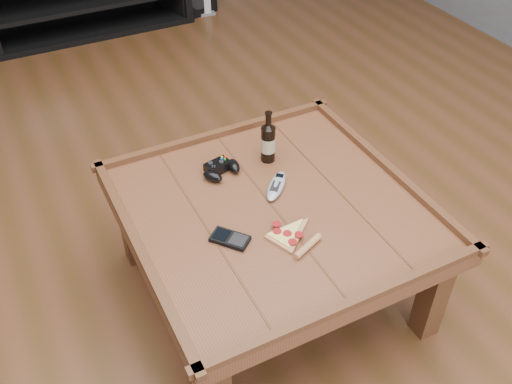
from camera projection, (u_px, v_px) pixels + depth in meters
name	position (u px, v px, depth m)	size (l,w,h in m)	color
ground	(271.00, 291.00, 2.28)	(6.00, 6.00, 0.00)	#4D2F16
baseboard	(84.00, 11.00, 4.28)	(5.00, 0.02, 0.10)	silver
coffee_table	(273.00, 219.00, 2.03)	(1.03, 1.03, 0.48)	#5C2E1A
beer_bottle	(268.00, 141.00, 2.14)	(0.06, 0.06, 0.21)	black
game_controller	(221.00, 169.00, 2.12)	(0.16, 0.13, 0.04)	black
pizza_slice	(290.00, 237.00, 1.86)	(0.21, 0.26, 0.02)	tan
smartphone	(230.00, 239.00, 1.86)	(0.13, 0.14, 0.02)	black
remote_control	(276.00, 186.00, 2.06)	(0.16, 0.16, 0.03)	#9FA4AD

